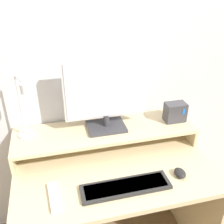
{
  "coord_description": "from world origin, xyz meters",
  "views": [
    {
      "loc": [
        -0.29,
        -0.78,
        1.7
      ],
      "look_at": [
        0.0,
        0.38,
        1.04
      ],
      "focal_mm": 42.0,
      "sensor_mm": 36.0,
      "label": 1
    }
  ],
  "objects": [
    {
      "name": "mouse",
      "position": [
        0.33,
        0.17,
        0.73
      ],
      "size": [
        0.06,
        0.08,
        0.04
      ],
      "color": "black",
      "rests_on": "desk"
    },
    {
      "name": "router_dock",
      "position": [
        0.46,
        0.54,
        0.9
      ],
      "size": [
        0.13,
        0.09,
        0.12
      ],
      "color": "#3D3D42",
      "rests_on": "monitor_shelf"
    },
    {
      "name": "keyboard",
      "position": [
        0.02,
        0.15,
        0.73
      ],
      "size": [
        0.46,
        0.13,
        0.02
      ],
      "color": "#282828",
      "rests_on": "desk"
    },
    {
      "name": "desk_lamp",
      "position": [
        -0.44,
        0.54,
        1.04
      ],
      "size": [
        0.12,
        0.19,
        0.38
      ],
      "color": "silver",
      "rests_on": "monitor_shelf"
    },
    {
      "name": "wall_back",
      "position": [
        0.0,
        0.73,
        1.25
      ],
      "size": [
        6.0,
        0.05,
        2.5
      ],
      "color": "silver",
      "rests_on": "ground_plane"
    },
    {
      "name": "monitor_shelf",
      "position": [
        0.0,
        0.54,
        0.82
      ],
      "size": [
        1.11,
        0.31,
        0.12
      ],
      "color": "beige",
      "rests_on": "desk"
    },
    {
      "name": "desk",
      "position": [
        0.0,
        0.35,
        0.5
      ],
      "size": [
        1.11,
        0.7,
        0.72
      ],
      "color": "beige",
      "rests_on": "ground_plane"
    },
    {
      "name": "remote_control",
      "position": [
        -0.34,
        0.18,
        0.72
      ],
      "size": [
        0.06,
        0.2,
        0.02
      ],
      "color": "white",
      "rests_on": "desk"
    },
    {
      "name": "monitor",
      "position": [
        0.01,
        0.56,
        1.06
      ],
      "size": [
        0.49,
        0.18,
        0.44
      ],
      "color": "#38383D",
      "rests_on": "monitor_shelf"
    }
  ]
}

